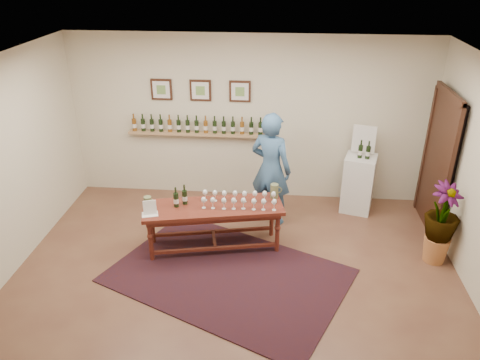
# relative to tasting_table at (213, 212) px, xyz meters

# --- Properties ---
(ground) EXTENTS (6.00, 6.00, 0.00)m
(ground) POSITION_rel_tasting_table_xyz_m (0.38, -0.76, -0.59)
(ground) COLOR #553125
(ground) RESTS_ON ground
(room_shell) EXTENTS (6.00, 6.00, 6.00)m
(room_shell) POSITION_rel_tasting_table_xyz_m (2.49, 1.10, 0.53)
(room_shell) COLOR beige
(room_shell) RESTS_ON ground
(rug) EXTENTS (3.56, 3.08, 0.02)m
(rug) POSITION_rel_tasting_table_xyz_m (0.28, -0.66, -0.58)
(rug) COLOR #47150C
(rug) RESTS_ON ground
(tasting_table) EXTENTS (2.05, 1.02, 0.70)m
(tasting_table) POSITION_rel_tasting_table_xyz_m (0.00, 0.00, 0.00)
(tasting_table) COLOR #451811
(tasting_table) RESTS_ON ground
(table_glasses) EXTENTS (1.32, 0.36, 0.18)m
(table_glasses) POSITION_rel_tasting_table_xyz_m (0.36, 0.05, 0.19)
(table_glasses) COLOR silver
(table_glasses) RESTS_ON tasting_table
(table_bottles) EXTENTS (0.28, 0.18, 0.29)m
(table_bottles) POSITION_rel_tasting_table_xyz_m (-0.46, -0.02, 0.25)
(table_bottles) COLOR black
(table_bottles) RESTS_ON tasting_table
(pitcher_left) EXTENTS (0.13, 0.13, 0.20)m
(pitcher_left) POSITION_rel_tasting_table_xyz_m (-0.88, -0.17, 0.20)
(pitcher_left) COLOR #5E6740
(pitcher_left) RESTS_ON tasting_table
(pitcher_right) EXTENTS (0.16, 0.16, 0.21)m
(pitcher_right) POSITION_rel_tasting_table_xyz_m (0.85, 0.33, 0.21)
(pitcher_right) COLOR #5E6740
(pitcher_right) RESTS_ON tasting_table
(menu_card) EXTENTS (0.25, 0.21, 0.20)m
(menu_card) POSITION_rel_tasting_table_xyz_m (-0.83, -0.29, 0.20)
(menu_card) COLOR silver
(menu_card) RESTS_ON tasting_table
(display_pedestal) EXTENTS (0.59, 0.59, 0.96)m
(display_pedestal) POSITION_rel_tasting_table_xyz_m (2.22, 1.34, -0.11)
(display_pedestal) COLOR silver
(display_pedestal) RESTS_ON ground
(pedestal_bottles) EXTENTS (0.34, 0.17, 0.33)m
(pedestal_bottles) POSITION_rel_tasting_table_xyz_m (2.24, 1.29, 0.53)
(pedestal_bottles) COLOR black
(pedestal_bottles) RESTS_ON display_pedestal
(info_sign) EXTENTS (0.36, 0.11, 0.51)m
(info_sign) POSITION_rel_tasting_table_xyz_m (2.25, 1.47, 0.62)
(info_sign) COLOR silver
(info_sign) RESTS_ON display_pedestal
(potted_plant) EXTENTS (0.74, 0.74, 1.03)m
(potted_plant) POSITION_rel_tasting_table_xyz_m (3.13, -0.04, 0.01)
(potted_plant) COLOR #AD6A39
(potted_plant) RESTS_ON ground
(person) EXTENTS (0.79, 0.67, 1.82)m
(person) POSITION_rel_tasting_table_xyz_m (0.78, 0.84, 0.32)
(person) COLOR #35597F
(person) RESTS_ON ground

